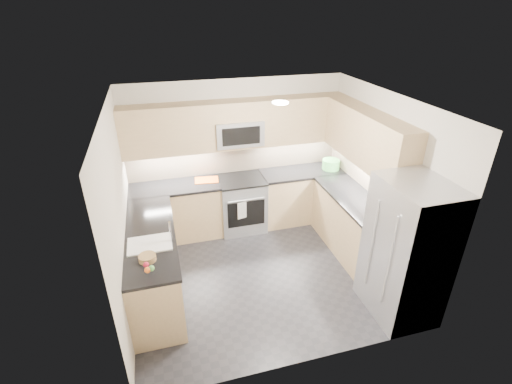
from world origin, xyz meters
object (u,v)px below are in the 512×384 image
gas_range (242,204)px  fruit_basket (147,258)px  microwave (238,132)px  refrigerator (406,251)px  cutting_board (207,180)px  utensil_bowl (331,164)px

gas_range → fruit_basket: 2.44m
microwave → refrigerator: microwave is taller
microwave → refrigerator: (1.45, -2.55, -0.80)m
cutting_board → fruit_basket: bearing=-116.8°
microwave → cutting_board: microwave is taller
refrigerator → cutting_board: refrigerator is taller
gas_range → fruit_basket: fruit_basket is taller
cutting_board → refrigerator: bearing=-51.3°
utensil_bowl → cutting_board: (-2.17, 0.12, -0.08)m
microwave → fruit_basket: bearing=-128.0°
gas_range → utensil_bowl: 1.70m
refrigerator → cutting_board: 3.22m
utensil_bowl → fruit_basket: bearing=-150.1°
gas_range → utensil_bowl: (1.61, -0.03, 0.57)m
utensil_bowl → fruit_basket: size_ratio=1.53×
utensil_bowl → fruit_basket: utensil_bowl is taller
microwave → refrigerator: bearing=-60.4°
gas_range → microwave: (0.00, 0.12, 1.24)m
microwave → cutting_board: size_ratio=2.00×
utensil_bowl → gas_range: bearing=178.8°
gas_range → utensil_bowl: utensil_bowl is taller
refrigerator → fruit_basket: (-2.98, 0.59, 0.08)m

